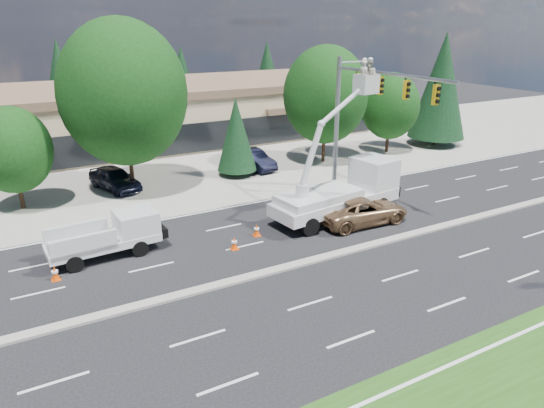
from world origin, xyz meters
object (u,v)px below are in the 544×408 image
minivan (362,210)px  signal_mast (358,106)px  bucket_truck (345,185)px  utility_pickup (112,239)px

minivan → signal_mast: bearing=-28.6°
bucket_truck → minivan: size_ratio=1.66×
signal_mast → minivan: bearing=-121.3°
utility_pickup → bucket_truck: size_ratio=0.60×
signal_mast → bucket_truck: bucket_truck is taller
signal_mast → minivan: 7.25m
signal_mast → minivan: signal_mast is taller
signal_mast → minivan: size_ratio=1.82×
minivan → bucket_truck: bearing=11.1°
utility_pickup → minivan: bearing=-14.9°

